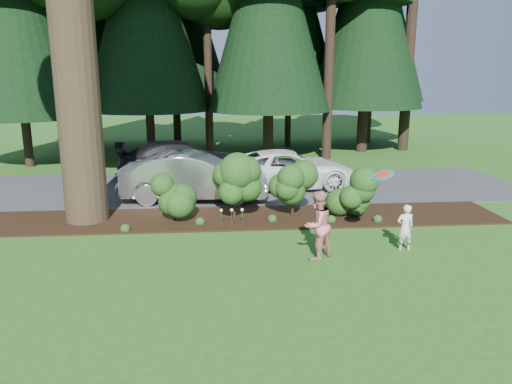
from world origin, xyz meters
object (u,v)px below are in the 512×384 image
at_px(child, 405,228).
at_px(car_white_suv, 288,169).
at_px(car_silver_wagon, 195,177).
at_px(adult, 317,225).
at_px(frisbee, 383,175).
at_px(car_dark_suv, 182,159).

bearing_deg(child, car_white_suv, -76.37).
xyz_separation_m(car_silver_wagon, car_white_suv, (3.50, 1.62, -0.11)).
bearing_deg(adult, frisbee, 152.71).
relative_size(car_dark_suv, adult, 3.19).
distance_m(car_silver_wagon, frisbee, 7.31).
bearing_deg(car_white_suv, car_silver_wagon, 110.86).
xyz_separation_m(car_dark_suv, child, (6.10, -9.26, -0.21)).
bearing_deg(car_dark_suv, car_silver_wagon, -179.67).
distance_m(car_silver_wagon, adult, 6.53).
relative_size(car_white_suv, child, 4.39).
distance_m(car_white_suv, frisbee, 7.29).
xyz_separation_m(car_dark_suv, frisbee, (5.42, -9.34, 1.16)).
height_order(car_dark_suv, adult, adult).
relative_size(car_dark_suv, child, 4.48).
height_order(child, adult, adult).
relative_size(child, adult, 0.71).
height_order(car_white_suv, car_dark_suv, car_dark_suv).
xyz_separation_m(car_white_suv, child, (1.91, -7.01, -0.16)).
distance_m(car_dark_suv, adult, 10.35).
relative_size(car_dark_suv, frisbee, 9.55).
distance_m(car_white_suv, child, 7.26).
height_order(car_white_suv, child, car_white_suv).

